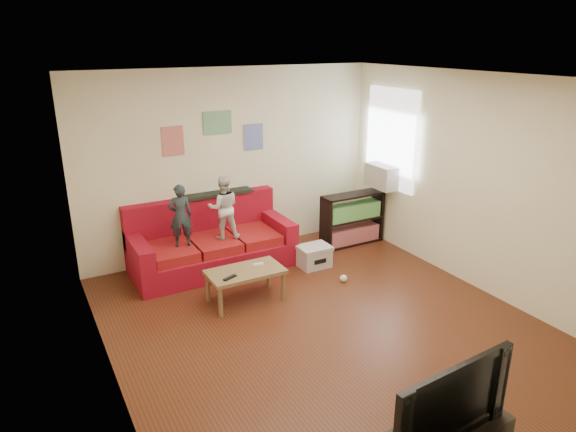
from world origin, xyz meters
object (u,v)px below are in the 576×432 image
bookshelf (352,222)px  television (442,396)px  sofa (211,245)px  coffee_table (245,275)px  child_a (180,216)px  child_b (224,208)px  file_box (314,256)px

bookshelf → television: 4.64m
sofa → bookshelf: (2.24, -0.25, 0.03)m
coffee_table → bookshelf: (2.23, 0.92, 0.01)m
sofa → coffee_table: (0.01, -1.17, 0.03)m
sofa → child_a: size_ratio=2.63×
sofa → television: (0.06, -4.33, 0.43)m
coffee_table → child_b: bearing=81.9°
child_a → bookshelf: child_a is taller
child_a → file_box: bearing=172.8°
file_box → television: television is taller
coffee_table → television: size_ratio=0.86×
child_a → child_b: child_b is taller
bookshelf → sofa: bearing=173.6°
bookshelf → file_box: 1.10m
child_a → file_box: 1.94m
sofa → child_b: child_b is taller
bookshelf → television: bearing=-118.1°
television → file_box: bearing=67.7°
child_b → coffee_table: size_ratio=0.95×
coffee_table → television: bearing=-88.9°
coffee_table → sofa: bearing=90.3°
file_box → sofa: bearing=150.6°
file_box → television: (-1.20, -3.61, 0.60)m
coffee_table → television: (0.06, -3.15, 0.40)m
file_box → television: 3.85m
child_b → coffee_table: child_b is taller
sofa → file_box: bearing=-29.4°
child_a → child_b: bearing=-169.8°
child_b → television: bearing=104.9°
child_b → file_box: (1.12, -0.54, -0.74)m
child_a → coffee_table: 1.22m
child_b → television: 4.15m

